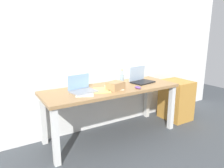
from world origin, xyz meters
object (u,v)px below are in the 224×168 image
at_px(desk, 112,94).
at_px(laptop_left, 82,88).
at_px(laptop_right, 141,79).
at_px(cardboard_box, 115,86).
at_px(filing_cabinet, 176,100).
at_px(beer_bottle, 122,80).
at_px(computer_mouse, 138,87).

distance_m(desk, laptop_left, 0.46).
relative_size(laptop_right, cardboard_box, 1.75).
height_order(desk, laptop_left, laptop_left).
xyz_separation_m(desk, cardboard_box, (-0.01, -0.11, 0.14)).
xyz_separation_m(laptop_right, filing_cabinet, (0.73, -0.08, -0.44)).
bearing_deg(beer_bottle, desk, -171.84).
relative_size(laptop_left, filing_cabinet, 0.52).
height_order(desk, laptop_right, laptop_right).
distance_m(laptop_right, cardboard_box, 0.57).
relative_size(laptop_right, filing_cabinet, 0.55).
bearing_deg(filing_cabinet, computer_mouse, -169.04).
distance_m(beer_bottle, filing_cabinet, 1.19).
height_order(computer_mouse, cardboard_box, cardboard_box).
height_order(desk, beer_bottle, beer_bottle).
relative_size(laptop_left, cardboard_box, 1.64).
xyz_separation_m(laptop_left, computer_mouse, (0.70, -0.25, -0.03)).
bearing_deg(beer_bottle, laptop_right, 2.44).
relative_size(desk, cardboard_box, 8.98).
distance_m(desk, cardboard_box, 0.18).
bearing_deg(computer_mouse, laptop_left, 152.36).
relative_size(desk, laptop_right, 5.14).
distance_m(beer_bottle, cardboard_box, 0.24).
relative_size(cardboard_box, filing_cabinet, 0.32).
relative_size(laptop_right, beer_bottle, 1.61).
bearing_deg(filing_cabinet, laptop_right, 173.44).
relative_size(desk, computer_mouse, 19.13).
bearing_deg(desk, laptop_right, 4.36).
distance_m(laptop_left, laptop_right, 0.98).
xyz_separation_m(desk, computer_mouse, (0.27, -0.24, 0.11)).
distance_m(computer_mouse, filing_cabinet, 1.10).
bearing_deg(computer_mouse, beer_bottle, 100.31).
relative_size(laptop_left, computer_mouse, 3.49).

